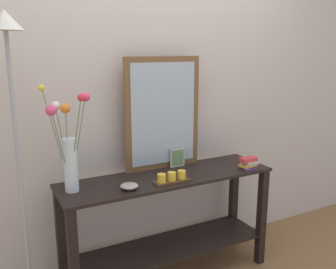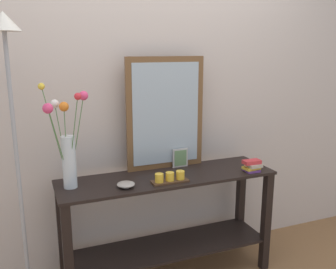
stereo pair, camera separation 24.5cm
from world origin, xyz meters
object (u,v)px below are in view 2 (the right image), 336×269
candle_tray (170,178)px  picture_frame_small (180,158)px  mirror_leaning (166,114)px  console_table (168,214)px  decorative_bowl (126,184)px  book_stack (252,166)px  floor_lamp (13,123)px  tall_vase_left (67,147)px

candle_tray → picture_frame_small: 0.33m
mirror_leaning → picture_frame_small: (0.10, -0.03, -0.33)m
console_table → mirror_leaning: size_ratio=1.87×
console_table → picture_frame_small: 0.42m
mirror_leaning → decorative_bowl: mirror_leaning is taller
candle_tray → book_stack: size_ratio=1.88×
decorative_bowl → floor_lamp: bearing=174.4°
candle_tray → book_stack: (0.62, -0.01, 0.01)m
mirror_leaning → floor_lamp: floor_lamp is taller
console_table → book_stack: book_stack is taller
decorative_bowl → book_stack: size_ratio=0.87×
console_table → tall_vase_left: (-0.65, 0.02, 0.56)m
candle_tray → decorative_bowl: (-0.29, 0.01, -0.01)m
console_table → picture_frame_small: picture_frame_small is taller
console_table → decorative_bowl: (-0.33, -0.11, 0.31)m
console_table → decorative_bowl: 0.46m
tall_vase_left → decorative_bowl: bearing=-21.5°
console_table → candle_tray: bearing=-106.2°
mirror_leaning → book_stack: mirror_leaning is taller
floor_lamp → picture_frame_small: bearing=9.9°
decorative_bowl → book_stack: bearing=-1.6°
tall_vase_left → candle_tray: size_ratio=2.68×
tall_vase_left → decorative_bowl: (0.33, -0.13, -0.25)m
mirror_leaning → decorative_bowl: (-0.38, -0.29, -0.38)m
book_stack → floor_lamp: size_ratio=0.07×
floor_lamp → tall_vase_left: bearing=13.3°
decorative_bowl → floor_lamp: (-0.62, 0.06, 0.43)m
tall_vase_left → picture_frame_small: size_ratio=4.70×
mirror_leaning → floor_lamp: 1.02m
picture_frame_small → decorative_bowl: size_ratio=1.23×
candle_tray → console_table: bearing=73.8°
tall_vase_left → candle_tray: bearing=-12.9°
picture_frame_small → floor_lamp: size_ratio=0.08×
book_stack → tall_vase_left: bearing=172.9°
decorative_bowl → floor_lamp: 0.75m
console_table → floor_lamp: 1.20m
tall_vase_left → floor_lamp: bearing=-166.7°
console_table → book_stack: size_ratio=11.54×
console_table → floor_lamp: floor_lamp is taller
candle_tray → mirror_leaning: bearing=73.6°
picture_frame_small → floor_lamp: floor_lamp is taller
candle_tray → book_stack: 0.62m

